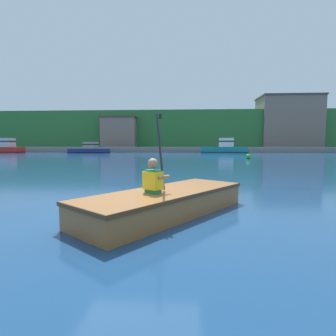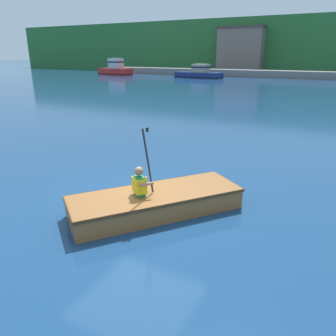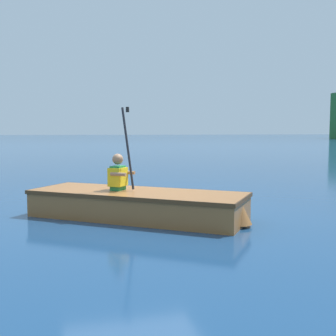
{
  "view_description": "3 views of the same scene",
  "coord_description": "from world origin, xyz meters",
  "views": [
    {
      "loc": [
        0.86,
        -4.6,
        1.2
      ],
      "look_at": [
        0.57,
        0.4,
        0.77
      ],
      "focal_mm": 28.0,
      "sensor_mm": 36.0,
      "label": 1
    },
    {
      "loc": [
        3.56,
        -5.14,
        2.97
      ],
      "look_at": [
        0.57,
        0.4,
        0.77
      ],
      "focal_mm": 35.0,
      "sensor_mm": 36.0,
      "label": 2
    },
    {
      "loc": [
        6.93,
        -1.35,
        1.35
      ],
      "look_at": [
        0.57,
        0.4,
        0.77
      ],
      "focal_mm": 45.0,
      "sensor_mm": 36.0,
      "label": 3
    }
  ],
  "objects": [
    {
      "name": "ground_plane",
      "position": [
        0.0,
        0.0,
        0.0
      ],
      "size": [
        300.0,
        300.0,
        0.0
      ],
      "primitive_type": "plane",
      "color": "navy"
    },
    {
      "name": "rowboat_foreground",
      "position": [
        0.6,
        -0.07,
        0.24
      ],
      "size": [
        2.95,
        3.37,
        0.42
      ],
      "color": "#935B2D",
      "rests_on": "ground"
    },
    {
      "name": "person_paddler",
      "position": [
        0.38,
        -0.36,
        0.69
      ],
      "size": [
        0.45,
        0.45,
        1.3
      ],
      "color": "#267F3F",
      "rests_on": "rowboat_foreground"
    }
  ]
}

